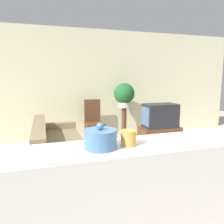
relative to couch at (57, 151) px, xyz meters
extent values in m
plane|color=beige|center=(0.56, -1.67, -0.29)|extent=(14.00, 14.00, 0.00)
cube|color=beige|center=(0.56, 1.76, 1.06)|extent=(9.00, 0.06, 2.70)
cube|color=#847051|center=(0.04, 0.00, -0.05)|extent=(0.82, 1.92, 0.47)
cube|color=#847051|center=(-0.27, 0.00, 0.33)|extent=(0.20, 1.92, 0.31)
cube|color=#847051|center=(0.04, -0.88, 0.01)|extent=(0.82, 0.16, 0.59)
cube|color=#847051|center=(0.04, 0.88, 0.01)|extent=(0.82, 0.16, 0.59)
cube|color=brown|center=(2.17, 0.35, -0.05)|extent=(0.86, 0.44, 0.48)
cube|color=#232328|center=(2.17, 0.35, 0.44)|extent=(0.69, 0.42, 0.50)
cube|color=#4C6B93|center=(1.82, 0.35, 0.44)|extent=(0.02, 0.34, 0.39)
cube|color=brown|center=(0.95, 1.30, 0.14)|extent=(0.44, 0.44, 0.04)
cube|color=brown|center=(0.95, 1.50, 0.43)|extent=(0.40, 0.04, 0.55)
cylinder|color=brown|center=(0.76, 1.11, -0.09)|extent=(0.04, 0.04, 0.41)
cylinder|color=brown|center=(1.14, 1.11, -0.09)|extent=(0.04, 0.04, 0.41)
cylinder|color=brown|center=(0.76, 1.49, -0.09)|extent=(0.04, 0.04, 0.41)
cylinder|color=brown|center=(1.14, 1.49, -0.09)|extent=(0.04, 0.04, 0.41)
cylinder|color=brown|center=(1.72, 1.33, 0.11)|extent=(0.12, 0.12, 0.79)
cylinder|color=white|center=(1.72, 1.33, 0.56)|extent=(0.29, 0.29, 0.13)
sphere|color=#23602D|center=(1.72, 1.33, 0.84)|extent=(0.51, 0.51, 0.51)
cube|color=silver|center=(0.56, -2.32, 0.24)|extent=(2.82, 0.44, 1.06)
cylinder|color=#4C7AAD|center=(0.17, -2.32, 0.84)|extent=(0.22, 0.22, 0.13)
sphere|color=#4C7AAD|center=(0.17, -2.32, 0.92)|extent=(0.05, 0.05, 0.05)
cylinder|color=gold|center=(0.38, -2.32, 0.83)|extent=(0.11, 0.11, 0.11)
camera|label=1|loc=(-0.18, -3.70, 1.25)|focal=35.00mm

